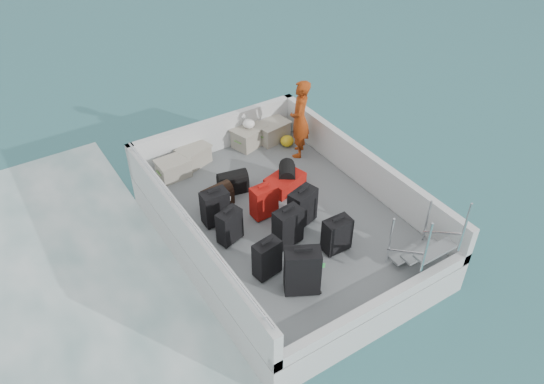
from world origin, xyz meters
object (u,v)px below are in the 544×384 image
Objects in this scene: suitcase_8 at (285,182)px; crate_1 at (194,156)px; suitcase_4 at (288,227)px; crate_2 at (249,137)px; suitcase_5 at (264,202)px; crate_0 at (174,169)px; suitcase_6 at (337,235)px; suitcase_3 at (302,271)px; suitcase_2 at (215,208)px; suitcase_1 at (230,227)px; suitcase_0 at (267,259)px; suitcase_7 at (302,207)px; crate_3 at (272,132)px; passenger at (300,119)px.

crate_1 reaches higher than suitcase_8.
suitcase_4 is 2.96m from crate_2.
crate_0 is (-0.83, 1.85, -0.13)m from suitcase_5.
suitcase_8 is (0.20, 1.76, -0.17)m from suitcase_6.
suitcase_6 is at bearing 51.32° from suitcase_3.
suitcase_6 is at bearing -50.84° from suitcase_4.
suitcase_6 is 0.88× the size of suitcase_8.
suitcase_1 is at bearing -90.42° from suitcase_2.
suitcase_4 is at bearing -94.60° from suitcase_5.
suitcase_7 is at bearing 23.03° from suitcase_0.
suitcase_2 is 1.29m from suitcase_4.
crate_0 is (-1.55, 1.41, 0.04)m from suitcase_8.
suitcase_5 is (0.79, 0.24, -0.00)m from suitcase_1.
suitcase_0 is at bearing 123.82° from suitcase_8.
crate_1 is 1.23m from crate_2.
suitcase_4 is at bearing -73.27° from crate_0.
suitcase_0 is at bearing -116.33° from crate_2.
suitcase_2 is at bearing 131.80° from suitcase_7.
crate_3 is 0.40× the size of passenger.
suitcase_5 is at bearing -65.86° from crate_0.
suitcase_7 is 1.05× the size of crate_2.
suitcase_3 is 3.98m from crate_2.
suitcase_8 is (0.28, 0.94, -0.20)m from suitcase_7.
suitcase_5 is 1.04× the size of crate_1.
suitcase_3 reaches higher than suitcase_7.
passenger is at bearing -76.69° from crate_3.
suitcase_0 is 3.04m from crate_0.
suitcase_5 is at bearing 104.36° from suitcase_3.
passenger is (2.35, 0.95, 0.47)m from suitcase_2.
suitcase_6 is (0.56, -0.54, -0.03)m from suitcase_4.
suitcase_3 is 1.29× the size of suitcase_6.
suitcase_7 reaches higher than crate_1.
suitcase_3 is (0.35, -2.00, 0.07)m from suitcase_2.
suitcase_4 reaches higher than suitcase_8.
suitcase_8 is at bearing 29.65° from suitcase_5.
suitcase_3 is at bearing -91.55° from crate_1.
passenger is (2.37, 1.47, 0.49)m from suitcase_1.
suitcase_2 is 0.82× the size of suitcase_3.
crate_0 is 0.99× the size of crate_1.
suitcase_4 is 1.16× the size of crate_1.
crate_1 is 0.36× the size of passenger.
crate_2 is at bearing 5.74° from crate_0.
suitcase_0 is at bearing 143.78° from suitcase_3.
suitcase_1 is at bearing 137.62° from suitcase_4.
suitcase_4 reaches higher than suitcase_0.
crate_0 reaches higher than suitcase_8.
suitcase_0 is 0.40× the size of passenger.
suitcase_5 is (0.43, 1.72, -0.09)m from suitcase_3.
suitcase_4 is 2.82m from crate_1.
crate_2 is at bearing 55.35° from suitcase_0.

